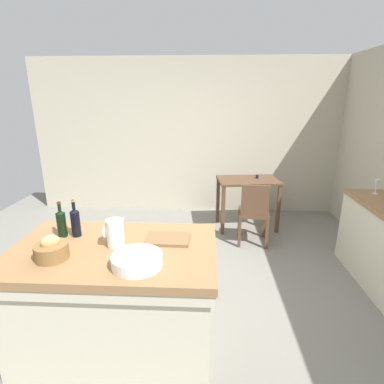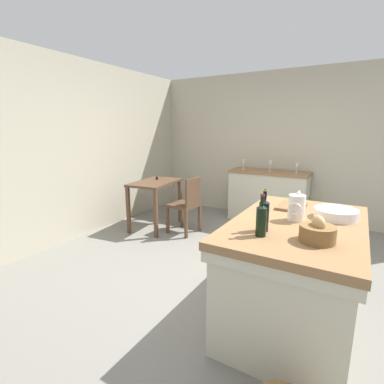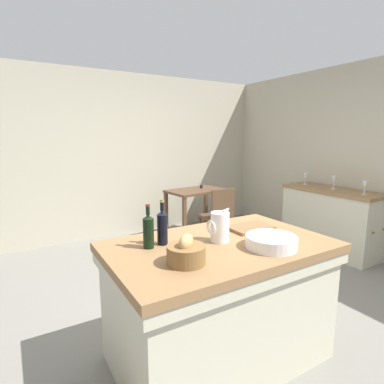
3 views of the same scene
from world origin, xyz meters
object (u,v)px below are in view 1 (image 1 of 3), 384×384
at_px(writing_desk, 248,187).
at_px(wash_bowl, 137,260).
at_px(bread_basket, 51,250).
at_px(wine_bottle_amber, 61,223).
at_px(cutting_board, 168,239).
at_px(wine_glass_middle, 377,184).
at_px(pitcher, 115,233).
at_px(island_table, 117,294).
at_px(wine_bottle_dark, 75,222).
at_px(wooden_chair, 254,212).

xyz_separation_m(writing_desk, wash_bowl, (-1.08, -2.70, 0.28)).
relative_size(writing_desk, bread_basket, 4.23).
bearing_deg(writing_desk, wine_bottle_amber, -127.93).
bearing_deg(bread_basket, writing_desk, 57.24).
bearing_deg(wash_bowl, cutting_board, 67.77).
distance_m(writing_desk, wine_glass_middle, 1.71).
height_order(pitcher, wine_bottle_amber, wine_bottle_amber).
relative_size(island_table, wash_bowl, 4.55).
bearing_deg(pitcher, wash_bowl, -50.51).
bearing_deg(wash_bowl, pitcher, 129.49).
relative_size(wine_bottle_dark, wine_bottle_amber, 1.04).
height_order(cutting_board, wine_bottle_amber, wine_bottle_amber).
height_order(island_table, pitcher, pitcher).
height_order(island_table, writing_desk, island_table).
xyz_separation_m(wooden_chair, wine_glass_middle, (1.31, -0.42, 0.53)).
bearing_deg(writing_desk, wine_glass_middle, -37.14).
bearing_deg(wine_glass_middle, island_table, -151.40).
height_order(wooden_chair, wash_bowl, wash_bowl).
xyz_separation_m(wash_bowl, bread_basket, (-0.61, 0.07, 0.02)).
xyz_separation_m(island_table, writing_desk, (1.32, 2.45, 0.17)).
distance_m(writing_desk, wooden_chair, 0.62).
bearing_deg(writing_desk, cutting_board, -111.76).
distance_m(island_table, cutting_board, 0.59).
distance_m(bread_basket, wine_bottle_dark, 0.37).
bearing_deg(pitcher, bread_basket, -151.97).
xyz_separation_m(cutting_board, wine_glass_middle, (2.26, 1.31, 0.11)).
height_order(writing_desk, cutting_board, cutting_board).
bearing_deg(wine_glass_middle, bread_basket, -151.73).
distance_m(wooden_chair, wine_bottle_amber, 2.53).
bearing_deg(wash_bowl, wine_glass_middle, 35.05).
height_order(pitcher, wine_bottle_dark, wine_bottle_dark).
bearing_deg(cutting_board, bread_basket, -157.62).
distance_m(wash_bowl, cutting_board, 0.41).
height_order(bread_basket, wine_glass_middle, wine_glass_middle).
height_order(pitcher, bread_basket, pitcher).
relative_size(wooden_chair, wine_bottle_amber, 3.01).
height_order(pitcher, cutting_board, pitcher).
relative_size(island_table, wooden_chair, 1.74).
xyz_separation_m(wash_bowl, wine_bottle_amber, (-0.70, 0.41, 0.08)).
bearing_deg(wash_bowl, bread_basket, 173.95).
bearing_deg(wine_bottle_dark, bread_basket, -93.48).
relative_size(pitcher, wine_bottle_dark, 0.82).
bearing_deg(wine_bottle_dark, cutting_board, -3.52).
xyz_separation_m(wine_bottle_amber, wine_glass_middle, (3.11, 1.28, 0.01)).
distance_m(wash_bowl, wine_bottle_dark, 0.74).
relative_size(pitcher, wine_bottle_amber, 0.86).
distance_m(cutting_board, wine_bottle_dark, 0.76).
relative_size(wash_bowl, bread_basket, 1.49).
distance_m(wine_bottle_dark, wine_glass_middle, 3.26).
height_order(pitcher, wash_bowl, pitcher).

